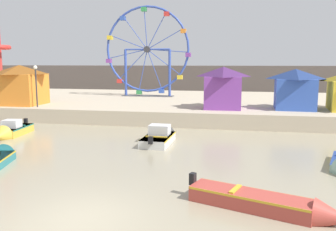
{
  "coord_description": "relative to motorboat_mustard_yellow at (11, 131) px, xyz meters",
  "views": [
    {
      "loc": [
        4.74,
        -9.95,
        4.92
      ],
      "look_at": [
        0.61,
        11.46,
        1.62
      ],
      "focal_mm": 37.73,
      "sensor_mm": 36.0,
      "label": 1
    }
  ],
  "objects": [
    {
      "name": "quay_promenade",
      "position": [
        10.04,
        15.39,
        0.23
      ],
      "size": [
        110.0,
        20.77,
        1.17
      ],
      "primitive_type": "cube",
      "color": "#B7A88E",
      "rests_on": "ground_plane"
    },
    {
      "name": "promenade_lamp_near",
      "position": [
        -1.67,
        6.14,
        3.13
      ],
      "size": [
        0.32,
        0.32,
        3.49
      ],
      "color": "#2D2D33",
      "rests_on": "quay_promenade"
    },
    {
      "name": "motorboat_pale_grey",
      "position": [
        10.22,
        0.48,
        -0.02
      ],
      "size": [
        1.64,
        4.35,
        1.59
      ],
      "rotation": [
        0.0,
        0.0,
        1.55
      ],
      "color": "silver",
      "rests_on": "ground_plane"
    },
    {
      "name": "ground_plane",
      "position": [
        10.04,
        -10.84,
        -0.36
      ],
      "size": [
        240.0,
        240.0,
        0.0
      ],
      "primitive_type": "plane",
      "color": "gray"
    },
    {
      "name": "motorboat_mustard_yellow",
      "position": [
        0.0,
        0.0,
        0.0
      ],
      "size": [
        1.66,
        3.96,
        1.43
      ],
      "rotation": [
        0.0,
        0.0,
        4.82
      ],
      "color": "gold",
      "rests_on": "ground_plane"
    },
    {
      "name": "distant_town_skyline",
      "position": [
        10.04,
        34.91,
        1.84
      ],
      "size": [
        140.0,
        3.0,
        4.4
      ],
      "primitive_type": "cube",
      "color": "#564C47",
      "rests_on": "ground_plane"
    },
    {
      "name": "ferris_wheel_blue_frame",
      "position": [
        5.1,
        17.32,
        5.74
      ],
      "size": [
        9.54,
        1.2,
        9.82
      ],
      "color": "#334CA8",
      "rests_on": "quay_promenade"
    },
    {
      "name": "carnival_booth_purple_stall",
      "position": [
        13.73,
        8.4,
        2.58
      ],
      "size": [
        3.24,
        3.54,
        3.4
      ],
      "rotation": [
        0.0,
        0.0,
        0.01
      ],
      "color": "purple",
      "rests_on": "quay_promenade"
    },
    {
      "name": "carnival_booth_blue_tent",
      "position": [
        19.43,
        8.94,
        2.49
      ],
      "size": [
        3.5,
        3.57,
        3.23
      ],
      "rotation": [
        0.0,
        0.0,
        -0.05
      ],
      "color": "#3356B7",
      "rests_on": "quay_promenade"
    },
    {
      "name": "motorboat_faded_red",
      "position": [
        16.04,
        -9.28,
        -0.06
      ],
      "size": [
        5.34,
        2.73,
        1.09
      ],
      "rotation": [
        0.0,
        0.0,
        5.94
      ],
      "color": "#B24238",
      "rests_on": "ground_plane"
    },
    {
      "name": "carnival_booth_orange_canopy",
      "position": [
        -4.1,
        7.59,
        2.64
      ],
      "size": [
        4.15,
        3.72,
        3.52
      ],
      "rotation": [
        0.0,
        0.0,
        0.01
      ],
      "color": "orange",
      "rests_on": "quay_promenade"
    }
  ]
}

